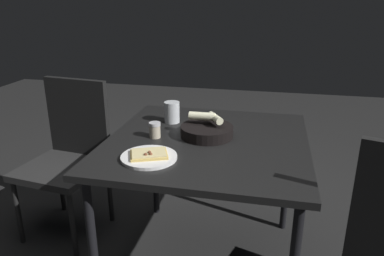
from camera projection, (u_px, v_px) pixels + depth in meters
name	position (u px, v px, depth m)	size (l,w,h in m)	color
dining_table	(207.00, 152.00, 1.80)	(0.99, 0.96, 0.74)	black
pizza_plate	(149.00, 156.00, 1.57)	(0.24, 0.24, 0.04)	white
bread_basket	(207.00, 130.00, 1.81)	(0.26, 0.26, 0.11)	black
beer_glass	(172.00, 113.00, 2.01)	(0.08, 0.08, 0.11)	silver
pepper_shaker	(155.00, 131.00, 1.79)	(0.06, 0.06, 0.08)	#BFB299
chair_near	(69.00, 149.00, 2.22)	(0.49, 0.49, 0.93)	#252525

